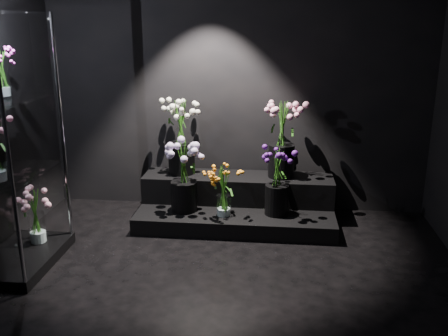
# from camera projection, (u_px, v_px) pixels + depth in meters

# --- Properties ---
(floor) EXTENTS (4.00, 4.00, 0.00)m
(floor) POSITION_uv_depth(u_px,v_px,m) (213.00, 303.00, 3.67)
(floor) COLOR black
(floor) RESTS_ON ground
(wall_back) EXTENTS (4.00, 0.00, 4.00)m
(wall_back) POSITION_uv_depth(u_px,v_px,m) (237.00, 79.00, 5.16)
(wall_back) COLOR black
(wall_back) RESTS_ON floor
(wall_front) EXTENTS (4.00, 0.00, 4.00)m
(wall_front) POSITION_uv_depth(u_px,v_px,m) (116.00, 253.00, 1.36)
(wall_front) COLOR black
(wall_front) RESTS_ON floor
(display_riser) EXTENTS (1.96, 0.87, 0.44)m
(display_riser) POSITION_uv_depth(u_px,v_px,m) (237.00, 203.00, 5.14)
(display_riser) COLOR black
(display_riser) RESTS_ON floor
(display_case) EXTENTS (0.56, 0.94, 2.06)m
(display_case) POSITION_uv_depth(u_px,v_px,m) (8.00, 147.00, 3.96)
(display_case) COLOR black
(display_case) RESTS_ON floor
(bouquet_orange_bells) EXTENTS (0.29, 0.29, 0.50)m
(bouquet_orange_bells) POSITION_uv_depth(u_px,v_px,m) (224.00, 191.00, 4.78)
(bouquet_orange_bells) COLOR white
(bouquet_orange_bells) RESTS_ON display_riser
(bouquet_lilac) EXTENTS (0.47, 0.47, 0.69)m
(bouquet_lilac) POSITION_uv_depth(u_px,v_px,m) (183.00, 173.00, 4.87)
(bouquet_lilac) COLOR black
(bouquet_lilac) RESTS_ON display_riser
(bouquet_purple) EXTENTS (0.30, 0.30, 0.65)m
(bouquet_purple) POSITION_uv_depth(u_px,v_px,m) (277.00, 179.00, 4.79)
(bouquet_purple) COLOR black
(bouquet_purple) RESTS_ON display_riser
(bouquet_cream_roses) EXTENTS (0.52, 0.52, 0.78)m
(bouquet_cream_roses) POSITION_uv_depth(u_px,v_px,m) (181.00, 132.00, 5.14)
(bouquet_cream_roses) COLOR black
(bouquet_cream_roses) RESTS_ON display_riser
(bouquet_pink_roses) EXTENTS (0.41, 0.41, 0.77)m
(bouquet_pink_roses) POSITION_uv_depth(u_px,v_px,m) (282.00, 135.00, 5.02)
(bouquet_pink_roses) COLOR black
(bouquet_pink_roses) RESTS_ON display_riser
(bouquet_case_magenta) EXTENTS (0.29, 0.29, 0.39)m
(bouquet_case_magenta) POSITION_uv_depth(u_px,v_px,m) (1.00, 70.00, 3.93)
(bouquet_case_magenta) COLOR white
(bouquet_case_magenta) RESTS_ON display_case
(bouquet_case_base_pink) EXTENTS (0.35, 0.35, 0.48)m
(bouquet_case_base_pink) POSITION_uv_depth(u_px,v_px,m) (36.00, 215.00, 4.37)
(bouquet_case_base_pink) COLOR white
(bouquet_case_base_pink) RESTS_ON display_case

